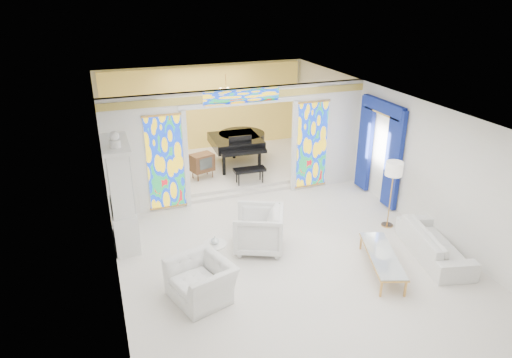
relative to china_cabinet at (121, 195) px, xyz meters
name	(u,v)px	position (x,y,z in m)	size (l,w,h in m)	color
floor	(268,230)	(3.22, -0.60, -1.17)	(12.00, 12.00, 0.00)	beige
ceiling	(269,107)	(3.22, -0.60, 1.83)	(7.00, 12.00, 0.02)	white
wall_back	(205,109)	(3.22, 5.40, 0.33)	(7.00, 0.02, 3.00)	silver
wall_left	(107,194)	(-0.28, -0.60, 0.33)	(0.02, 12.00, 3.00)	silver
wall_right	(399,154)	(6.72, -0.60, 0.33)	(0.02, 12.00, 3.00)	silver
partition_wall	(241,139)	(3.22, 1.40, 0.48)	(7.00, 0.22, 3.00)	silver
stained_glass_left	(165,163)	(1.19, 1.29, 0.13)	(0.90, 0.04, 2.40)	gold
stained_glass_right	(312,145)	(5.25, 1.29, 0.13)	(0.90, 0.04, 2.40)	gold
stained_glass_transom	(242,96)	(3.22, 1.29, 1.65)	(2.00, 0.04, 0.34)	gold
alcove_platform	(221,167)	(3.22, 3.50, -1.08)	(6.80, 3.80, 0.18)	beige
gold_curtain_back	(205,110)	(3.22, 5.28, 0.33)	(6.70, 0.10, 2.90)	gold
chandelier	(226,90)	(3.42, 3.40, 1.38)	(0.48, 0.48, 0.30)	#C69145
blue_drapes	(380,143)	(6.62, 0.10, 0.41)	(0.14, 1.85, 2.65)	navy
china_cabinet	(121,195)	(0.00, 0.00, 0.00)	(0.56, 1.46, 2.72)	silver
armchair_left	(201,280)	(1.13, -2.55, -0.80)	(1.14, 1.00, 0.74)	white
armchair_right	(259,229)	(2.72, -1.30, -0.69)	(1.02, 1.05, 0.96)	white
sofa	(435,243)	(6.17, -2.86, -0.86)	(2.13, 0.83, 0.62)	silver
side_table	(215,252)	(1.63, -1.73, -0.78)	(0.54, 0.54, 0.59)	silver
vase	(215,240)	(1.63, -1.73, -0.49)	(0.16, 0.16, 0.17)	silver
coffee_table	(382,256)	(4.78, -2.96, -0.80)	(1.11, 1.87, 0.40)	silver
floor_lamp	(394,172)	(6.03, -1.38, 0.24)	(0.41, 0.41, 1.65)	#C69145
grand_piano	(239,141)	(3.80, 3.42, -0.24)	(1.83, 2.79, 1.11)	black
tv_console	(202,163)	(2.42, 2.64, -0.51)	(0.73, 0.59, 0.73)	brown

